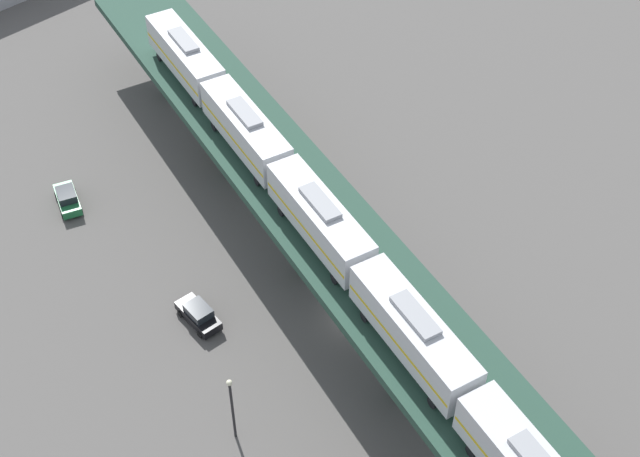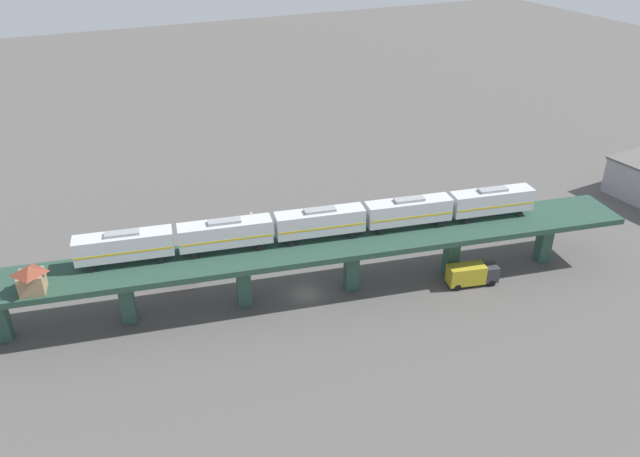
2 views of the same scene
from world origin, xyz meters
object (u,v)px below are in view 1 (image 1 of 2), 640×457
object	(u,v)px
street_car_black	(198,314)
delivery_truck	(258,137)
street_lamp	(232,404)
street_car_green	(67,198)
subway_train	(320,219)

from	to	relation	value
street_car_black	delivery_truck	xyz separation A→B (m)	(17.12, 14.38, 0.82)
delivery_truck	street_lamp	distance (m)	33.02
street_car_black	delivery_truck	size ratio (longest dim) A/B	0.59
street_car_green	delivery_truck	bearing A→B (deg)	-15.45
street_car_black	street_lamp	xyz separation A→B (m)	(-4.16, -10.76, 3.17)
subway_train	street_car_green	distance (m)	28.31
subway_train	delivery_truck	size ratio (longest dim) A/B	8.24
street_car_green	subway_train	bearing A→B (deg)	-67.89
street_car_green	street_lamp	size ratio (longest dim) A/B	0.68
street_car_black	delivery_truck	world-z (taller)	delivery_truck
subway_train	delivery_truck	bearing A→B (deg)	66.67
street_car_black	street_lamp	distance (m)	11.96
street_lamp	street_car_black	bearing A→B (deg)	68.88
subway_train	street_car_black	distance (m)	13.84
street_lamp	delivery_truck	bearing A→B (deg)	49.75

